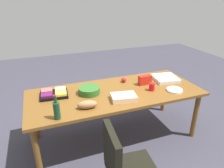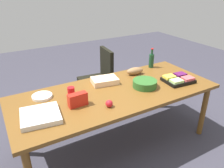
{
  "view_description": "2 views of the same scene",
  "coord_description": "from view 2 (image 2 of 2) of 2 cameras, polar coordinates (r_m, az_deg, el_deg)",
  "views": [
    {
      "loc": [
        0.95,
        2.41,
        2.05
      ],
      "look_at": [
        0.02,
        -0.09,
        0.86
      ],
      "focal_mm": 32.74,
      "sensor_mm": 36.0,
      "label": 1
    },
    {
      "loc": [
        -1.2,
        -1.99,
        1.97
      ],
      "look_at": [
        -0.04,
        0.03,
        0.86
      ],
      "focal_mm": 35.62,
      "sensor_mm": 36.0,
      "label": 2
    }
  ],
  "objects": [
    {
      "name": "fruit_platter",
      "position": [
        2.96,
        16.63,
        1.16
      ],
      "size": [
        0.38,
        0.31,
        0.07
      ],
      "color": "black",
      "rests_on": "conference_table"
    },
    {
      "name": "bread_loaf",
      "position": [
        3.07,
        5.93,
        3.34
      ],
      "size": [
        0.25,
        0.14,
        0.1
      ],
      "primitive_type": "ellipsoid",
      "rotation": [
        0.0,
        0.0,
        -0.14
      ],
      "color": "olive",
      "rests_on": "conference_table"
    },
    {
      "name": "sheet_cake",
      "position": [
        2.8,
        -1.89,
        0.88
      ],
      "size": [
        0.35,
        0.27,
        0.07
      ],
      "primitive_type": "cube",
      "rotation": [
        0.0,
        0.0,
        -0.17
      ],
      "color": "beige",
      "rests_on": "conference_table"
    },
    {
      "name": "pizza_box",
      "position": [
        2.23,
        -17.9,
        -7.74
      ],
      "size": [
        0.41,
        0.41,
        0.05
      ],
      "primitive_type": "cube",
      "rotation": [
        0.0,
        0.0,
        -0.14
      ],
      "color": "silver",
      "rests_on": "conference_table"
    },
    {
      "name": "conference_table",
      "position": [
        2.65,
        1.01,
        -3.13
      ],
      "size": [
        2.43,
        1.0,
        0.77
      ],
      "color": "brown",
      "rests_on": "ground"
    },
    {
      "name": "salad_bowl",
      "position": [
        2.73,
        8.4,
        0.11
      ],
      "size": [
        0.32,
        0.32,
        0.09
      ],
      "primitive_type": "cylinder",
      "rotation": [
        0.0,
        0.0,
        -0.1
      ],
      "color": "#2D6025",
      "rests_on": "conference_table"
    },
    {
      "name": "office_chair",
      "position": [
        3.77,
        -3.62,
        0.02
      ],
      "size": [
        0.56,
        0.56,
        0.94
      ],
      "color": "gray",
      "rests_on": "ground"
    },
    {
      "name": "chip_bag_red",
      "position": [
        2.32,
        -8.79,
        -3.98
      ],
      "size": [
        0.2,
        0.09,
        0.14
      ],
      "primitive_type": "cube",
      "rotation": [
        0.0,
        0.0,
        0.03
      ],
      "color": "red",
      "rests_on": "conference_table"
    },
    {
      "name": "wine_bottle",
      "position": [
        3.34,
        10.08,
        6.05
      ],
      "size": [
        0.08,
        0.08,
        0.29
      ],
      "color": "#173F25",
      "rests_on": "conference_table"
    },
    {
      "name": "ground_plane",
      "position": [
        3.05,
        0.91,
        -14.8
      ],
      "size": [
        10.0,
        10.0,
        0.0
      ],
      "primitive_type": "plane",
      "color": "#3A3845"
    },
    {
      "name": "red_solo_cup",
      "position": [
        2.52,
        -10.44,
        -1.97
      ],
      "size": [
        0.1,
        0.1,
        0.11
      ],
      "primitive_type": "cylinder",
      "rotation": [
        0.0,
        0.0,
        -0.24
      ],
      "color": "red",
      "rests_on": "conference_table"
    },
    {
      "name": "apple_red",
      "position": [
        2.29,
        -0.74,
        -5.05
      ],
      "size": [
        0.09,
        0.09,
        0.08
      ],
      "primitive_type": "sphere",
      "rotation": [
        0.0,
        0.0,
        0.27
      ],
      "color": "red",
      "rests_on": "conference_table"
    },
    {
      "name": "paper_plate_stack",
      "position": [
        2.59,
        -17.49,
        -3.02
      ],
      "size": [
        0.25,
        0.25,
        0.03
      ],
      "primitive_type": "cylinder",
      "rotation": [
        0.0,
        0.0,
        -0.14
      ],
      "color": "white",
      "rests_on": "conference_table"
    }
  ]
}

